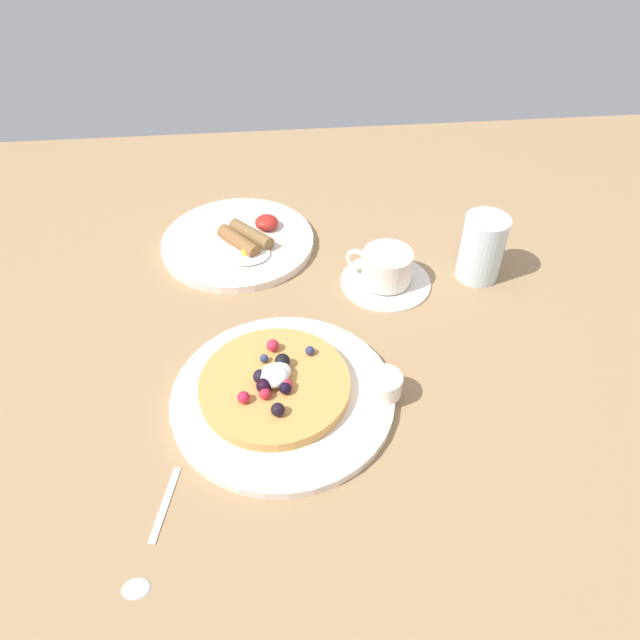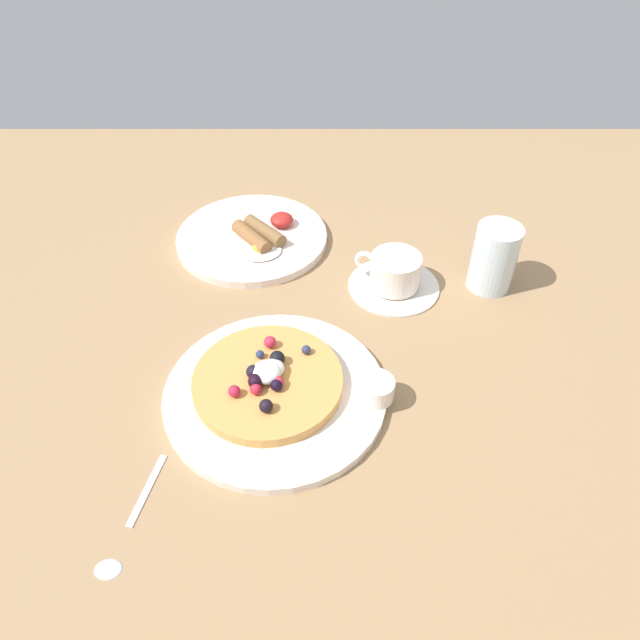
{
  "view_description": "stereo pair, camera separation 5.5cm",
  "coord_description": "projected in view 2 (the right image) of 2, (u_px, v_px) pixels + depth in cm",
  "views": [
    {
      "loc": [
        -5.64,
        -57.41,
        59.1
      ],
      "look_at": [
        -0.0,
        0.76,
        4.0
      ],
      "focal_mm": 33.27,
      "sensor_mm": 36.0,
      "label": 1
    },
    {
      "loc": [
        -0.13,
        -57.69,
        59.1
      ],
      "look_at": [
        -0.0,
        0.76,
        4.0
      ],
      "focal_mm": 33.27,
      "sensor_mm": 36.0,
      "label": 2
    }
  ],
  "objects": [
    {
      "name": "teaspoon",
      "position": [
        124.0,
        538.0,
        0.62
      ],
      "size": [
        4.85,
        14.6,
        0.6
      ],
      "color": "silver",
      "rests_on": "ground_plane"
    },
    {
      "name": "fried_breakfast",
      "position": [
        263.0,
        234.0,
        0.98
      ],
      "size": [
        10.2,
        12.6,
        2.52
      ],
      "color": "brown",
      "rests_on": "breakfast_plate"
    },
    {
      "name": "water_glass",
      "position": [
        494.0,
        257.0,
        0.88
      ],
      "size": [
        6.71,
        6.71,
        10.48
      ],
      "primitive_type": "cylinder",
      "color": "silver",
      "rests_on": "ground_plane"
    },
    {
      "name": "ground_plane",
      "position": [
        320.0,
        352.0,
        0.84
      ],
      "size": [
        179.95,
        133.39,
        3.0
      ],
      "primitive_type": "cube",
      "color": "#9C7A53"
    },
    {
      "name": "coffee_cup",
      "position": [
        394.0,
        270.0,
        0.89
      ],
      "size": [
        10.01,
        7.62,
        5.04
      ],
      "color": "white",
      "rests_on": "coffee_saucer"
    },
    {
      "name": "syrup_ramekin",
      "position": [
        376.0,
        389.0,
        0.73
      ],
      "size": [
        4.59,
        4.59,
        2.83
      ],
      "color": "white",
      "rests_on": "pancake_plate"
    },
    {
      "name": "coffee_saucer",
      "position": [
        394.0,
        285.0,
        0.91
      ],
      "size": [
        14.0,
        14.0,
        0.71
      ],
      "primitive_type": "cylinder",
      "color": "white",
      "rests_on": "ground_plane"
    },
    {
      "name": "breakfast_plate",
      "position": [
        252.0,
        238.0,
        1.0
      ],
      "size": [
        25.26,
        25.26,
        1.38
      ],
      "primitive_type": "cylinder",
      "color": "white",
      "rests_on": "ground_plane"
    },
    {
      "name": "pancake_plate",
      "position": [
        275.0,
        394.0,
        0.75
      ],
      "size": [
        28.27,
        28.27,
        1.23
      ],
      "primitive_type": "cylinder",
      "color": "white",
      "rests_on": "ground_plane"
    },
    {
      "name": "pancake_with_berries",
      "position": [
        268.0,
        380.0,
        0.75
      ],
      "size": [
        19.11,
        19.11,
        3.73
      ],
      "color": "#D7964B",
      "rests_on": "pancake_plate"
    }
  ]
}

